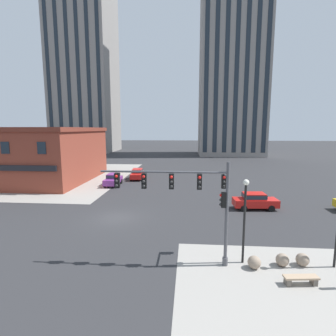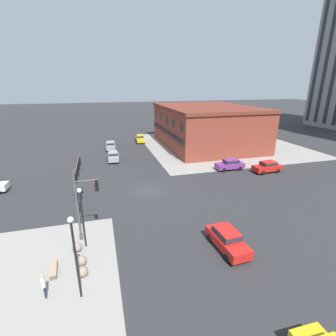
# 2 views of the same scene
# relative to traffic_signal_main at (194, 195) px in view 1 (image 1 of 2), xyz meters

# --- Properties ---
(ground_plane) EXTENTS (320.00, 320.00, 0.00)m
(ground_plane) POSITION_rel_traffic_signal_main_xyz_m (-6.95, 7.58, -4.28)
(ground_plane) COLOR #2D2D30
(sidewalk_far_corner) EXTENTS (32.00, 32.00, 0.02)m
(sidewalk_far_corner) POSITION_rel_traffic_signal_main_xyz_m (-26.95, 27.58, -4.28)
(sidewalk_far_corner) COLOR gray
(sidewalk_far_corner) RESTS_ON ground
(traffic_signal_main) EXTENTS (7.61, 2.09, 6.28)m
(traffic_signal_main) POSITION_rel_traffic_signal_main_xyz_m (0.00, 0.00, 0.00)
(traffic_signal_main) COLOR #4C4C51
(traffic_signal_main) RESTS_ON ground
(bollard_sphere_curb_a) EXTENTS (0.76, 0.76, 0.76)m
(bollard_sphere_curb_a) POSITION_rel_traffic_signal_main_xyz_m (3.59, -0.39, -3.90)
(bollard_sphere_curb_a) COLOR gray
(bollard_sphere_curb_a) RESTS_ON ground
(bollard_sphere_curb_b) EXTENTS (0.76, 0.76, 0.76)m
(bollard_sphere_curb_b) POSITION_rel_traffic_signal_main_xyz_m (5.34, 0.04, -3.90)
(bollard_sphere_curb_b) COLOR gray
(bollard_sphere_curb_b) RESTS_ON ground
(bollard_sphere_curb_c) EXTENTS (0.76, 0.76, 0.76)m
(bollard_sphere_curb_c) POSITION_rel_traffic_signal_main_xyz_m (6.55, 0.16, -3.90)
(bollard_sphere_curb_c) COLOR gray
(bollard_sphere_curb_c) RESTS_ON ground
(bench_near_signal) EXTENTS (1.84, 0.66, 0.49)m
(bench_near_signal) POSITION_rel_traffic_signal_main_xyz_m (5.63, -1.86, -3.95)
(bench_near_signal) COLOR tan
(bench_near_signal) RESTS_ON ground
(street_lamp_corner_near) EXTENTS (0.36, 0.36, 5.21)m
(street_lamp_corner_near) POSITION_rel_traffic_signal_main_xyz_m (3.05, 0.25, -0.99)
(street_lamp_corner_near) COLOR black
(street_lamp_corner_near) RESTS_ON ground
(car_main_northbound_near) EXTENTS (4.51, 2.11, 1.68)m
(car_main_northbound_near) POSITION_rel_traffic_signal_main_xyz_m (6.46, 11.32, -3.36)
(car_main_northbound_near) COLOR red
(car_main_northbound_near) RESTS_ON ground
(car_cross_eastbound) EXTENTS (2.11, 4.51, 1.68)m
(car_cross_eastbound) POSITION_rel_traffic_signal_main_xyz_m (-8.63, 26.18, -3.36)
(car_cross_eastbound) COLOR red
(car_cross_eastbound) RESTS_ON ground
(car_main_mid) EXTENTS (1.91, 4.41, 1.68)m
(car_main_mid) POSITION_rel_traffic_signal_main_xyz_m (-11.20, 21.31, -3.36)
(car_main_mid) COLOR #7A3389
(car_main_mid) RESTS_ON ground
(storefront_block_near_corner) EXTENTS (24.09, 17.98, 8.34)m
(storefront_block_near_corner) POSITION_rel_traffic_signal_main_xyz_m (-27.76, 24.35, -0.10)
(storefront_block_near_corner) COLOR brown
(storefront_block_near_corner) RESTS_ON ground
(residential_tower_skyline_right) EXTENTS (19.39, 17.67, 72.87)m
(residential_tower_skyline_right) POSITION_rel_traffic_signal_main_xyz_m (12.45, 68.89, 32.18)
(residential_tower_skyline_right) COLOR gray
(residential_tower_skyline_right) RESTS_ON ground
(residential_tower_skyline_left) EXTENTS (20.05, 19.46, 70.34)m
(residential_tower_skyline_left) POSITION_rel_traffic_signal_main_xyz_m (-36.79, 77.28, 30.92)
(residential_tower_skyline_left) COLOR gray
(residential_tower_skyline_left) RESTS_ON ground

